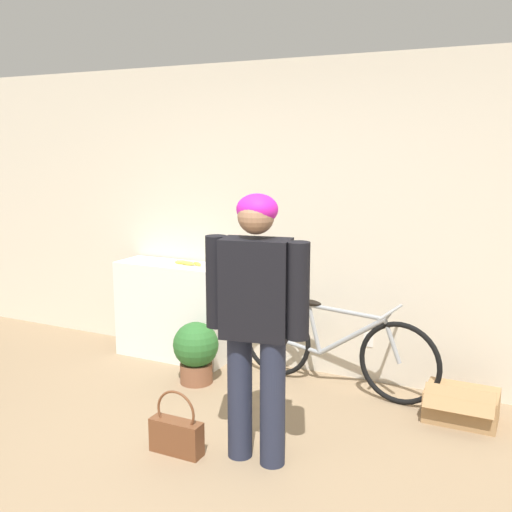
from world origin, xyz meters
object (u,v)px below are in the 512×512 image
person (256,310)px  banana (188,263)px  cardboard_box (461,405)px  handbag (176,434)px  potted_plant (196,350)px  bicycle (334,347)px

person → banana: person is taller
cardboard_box → banana: bearing=174.9°
banana → handbag: bearing=-60.6°
banana → handbag: 1.86m
person → potted_plant: size_ratio=3.23×
person → potted_plant: bearing=127.3°
person → handbag: size_ratio=3.93×
banana → handbag: size_ratio=0.70×
bicycle → potted_plant: bearing=-153.2°
banana → person: bearing=-45.2°
handbag → cardboard_box: size_ratio=0.85×
person → cardboard_box: 1.75m
banana → potted_plant: 0.83m
person → cardboard_box: bearing=35.7°
potted_plant → bicycle: bearing=19.9°
person → potted_plant: person is taller
cardboard_box → handbag: bearing=-140.7°
person → bicycle: 1.40m
person → cardboard_box: (1.06, 1.11, -0.84)m
person → potted_plant: (-0.97, 0.88, -0.68)m
bicycle → banana: (-1.38, 0.07, 0.54)m
banana → cardboard_box: bearing=-5.1°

